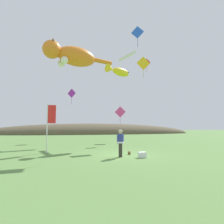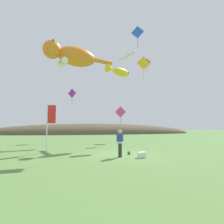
{
  "view_description": "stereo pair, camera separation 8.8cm",
  "coord_description": "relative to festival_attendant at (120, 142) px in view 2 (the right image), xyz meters",
  "views": [
    {
      "loc": [
        -3.03,
        -11.94,
        2.04
      ],
      "look_at": [
        0.0,
        4.0,
        3.3
      ],
      "focal_mm": 28.0,
      "sensor_mm": 36.0,
      "label": 1
    },
    {
      "loc": [
        -2.95,
        -11.96,
        2.04
      ],
      "look_at": [
        0.0,
        4.0,
        3.3
      ],
      "focal_mm": 28.0,
      "sensor_mm": 36.0,
      "label": 2
    }
  ],
  "objects": [
    {
      "name": "kite_spool",
      "position": [
        0.82,
        0.8,
        -0.83
      ],
      "size": [
        0.13,
        0.25,
        0.25
      ],
      "color": "olive",
      "rests_on": "ground"
    },
    {
      "name": "festival_attendant",
      "position": [
        0.0,
        0.0,
        0.0
      ],
      "size": [
        0.49,
        0.44,
        1.77
      ],
      "color": "#332D28",
      "rests_on": "ground"
    },
    {
      "name": "kite_diamond_red",
      "position": [
        6.97,
        12.36,
        10.33
      ],
      "size": [
        1.15,
        0.13,
        2.05
      ],
      "color": "red"
    },
    {
      "name": "kite_giant_cat",
      "position": [
        -3.65,
        9.46,
        9.36
      ],
      "size": [
        8.36,
        4.06,
        2.66
      ],
      "color": "orange"
    },
    {
      "name": "picnic_cooler",
      "position": [
        1.3,
        -0.51,
        -0.77
      ],
      "size": [
        0.54,
        0.41,
        0.36
      ],
      "color": "white",
      "rests_on": "ground"
    },
    {
      "name": "festival_banner_pole",
      "position": [
        -4.89,
        2.72,
        1.44
      ],
      "size": [
        0.66,
        0.08,
        3.66
      ],
      "color": "silver",
      "rests_on": "ground"
    },
    {
      "name": "distant_hill_ridge",
      "position": [
        0.34,
        32.73,
        -0.95
      ],
      "size": [
        52.11,
        10.21,
        5.11
      ],
      "color": "brown",
      "rests_on": "ground"
    },
    {
      "name": "kite_diamond_violet",
      "position": [
        -3.71,
        12.96,
        5.48
      ],
      "size": [
        1.12,
        0.69,
        2.2
      ],
      "color": "purple"
    },
    {
      "name": "kite_tube_streamer",
      "position": [
        3.21,
        9.59,
        9.9
      ],
      "size": [
        1.55,
        2.99,
        0.44
      ],
      "color": "white"
    },
    {
      "name": "ground_plane",
      "position": [
        0.34,
        0.73,
        -0.95
      ],
      "size": [
        120.0,
        120.0,
        0.0
      ],
      "primitive_type": "plane",
      "color": "#5B8442"
    },
    {
      "name": "kite_diamond_blue",
      "position": [
        3.02,
        5.01,
        10.51
      ],
      "size": [
        1.2,
        0.56,
        2.21
      ],
      "color": "blue"
    },
    {
      "name": "kite_diamond_pink",
      "position": [
        2.42,
        10.14,
        2.79
      ],
      "size": [
        1.25,
        0.72,
        2.32
      ],
      "color": "#E53F8C"
    },
    {
      "name": "kite_fish_windsock",
      "position": [
        1.36,
        6.32,
        6.78
      ],
      "size": [
        3.11,
        2.49,
        0.98
      ],
      "color": "yellow"
    },
    {
      "name": "kite_diamond_gold",
      "position": [
        4.29,
        6.77,
        8.01
      ],
      "size": [
        1.55,
        0.13,
        2.45
      ],
      "color": "yellow"
    }
  ]
}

